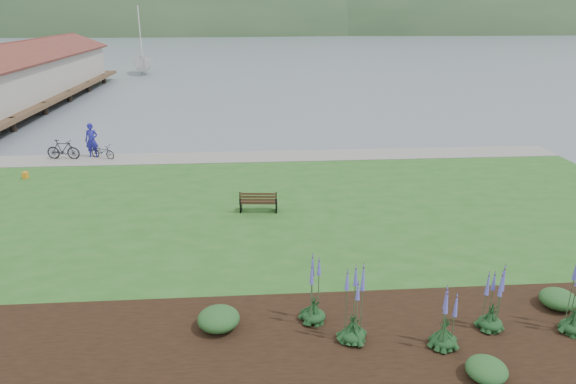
% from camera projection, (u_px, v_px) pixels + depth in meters
% --- Properties ---
extents(ground, '(600.00, 600.00, 0.00)m').
position_uv_depth(ground, '(254.00, 210.00, 21.88)').
color(ground, slate).
rests_on(ground, ground).
extents(lawn, '(34.00, 20.00, 0.40)m').
position_uv_depth(lawn, '(254.00, 224.00, 19.94)').
color(lawn, '#265B20').
rests_on(lawn, ground).
extents(shoreline_path, '(34.00, 2.20, 0.03)m').
position_uv_depth(shoreline_path, '(252.00, 157.00, 28.22)').
color(shoreline_path, gray).
rests_on(shoreline_path, lawn).
extents(garden_bed, '(24.00, 4.40, 0.04)m').
position_uv_depth(garden_bed, '(379.00, 337.00, 12.76)').
color(garden_bed, black).
rests_on(garden_bed, lawn).
extents(far_hillside, '(580.00, 80.00, 38.00)m').
position_uv_depth(far_hillside, '(304.00, 32.00, 182.76)').
color(far_hillside, '#2F512E').
rests_on(far_hillside, ground).
extents(pier_pavilion, '(8.00, 36.00, 5.40)m').
position_uv_depth(pier_pavilion, '(23.00, 73.00, 45.40)').
color(pier_pavilion, '#4C3826').
rests_on(pier_pavilion, ground).
extents(park_bench, '(1.53, 0.74, 0.92)m').
position_uv_depth(park_bench, '(258.00, 201.00, 20.47)').
color(park_bench, '#302012').
rests_on(park_bench, lawn).
extents(person, '(0.82, 0.57, 2.22)m').
position_uv_depth(person, '(91.00, 137.00, 27.80)').
color(person, '#232199').
rests_on(person, lawn).
extents(bicycle_a, '(1.14, 1.59, 0.79)m').
position_uv_depth(bicycle_a, '(103.00, 151.00, 27.80)').
color(bicycle_a, black).
rests_on(bicycle_a, lawn).
extents(bicycle_b, '(0.77, 1.86, 1.09)m').
position_uv_depth(bicycle_b, '(63.00, 150.00, 27.60)').
color(bicycle_b, black).
rests_on(bicycle_b, lawn).
extents(sailboat, '(12.58, 12.71, 26.74)m').
position_uv_depth(sailboat, '(144.00, 74.00, 66.67)').
color(sailboat, silver).
rests_on(sailboat, ground).
extents(pannier, '(0.21, 0.31, 0.32)m').
position_uv_depth(pannier, '(25.00, 175.00, 24.62)').
color(pannier, orange).
rests_on(pannier, lawn).
extents(echium_0, '(0.62, 0.62, 2.32)m').
position_uv_depth(echium_0, '(354.00, 307.00, 12.29)').
color(echium_0, '#133519').
rests_on(echium_0, garden_bed).
extents(echium_1, '(0.62, 0.62, 1.93)m').
position_uv_depth(echium_1, '(493.00, 302.00, 12.82)').
color(echium_1, '#133519').
rests_on(echium_1, garden_bed).
extents(echium_4, '(0.62, 0.62, 2.29)m').
position_uv_depth(echium_4, '(314.00, 291.00, 13.10)').
color(echium_4, '#133519').
rests_on(echium_4, garden_bed).
extents(echium_5, '(0.62, 0.62, 1.76)m').
position_uv_depth(echium_5, '(445.00, 323.00, 12.19)').
color(echium_5, '#133519').
rests_on(echium_5, garden_bed).
extents(shrub_0, '(1.08, 1.08, 0.54)m').
position_uv_depth(shrub_0, '(219.00, 319.00, 13.01)').
color(shrub_0, '#1E4C21').
rests_on(shrub_0, garden_bed).
extents(shrub_1, '(0.91, 0.91, 0.45)m').
position_uv_depth(shrub_1, '(487.00, 369.00, 11.25)').
color(shrub_1, '#1E4C21').
rests_on(shrub_1, garden_bed).
extents(shrub_2, '(0.98, 0.98, 0.49)m').
position_uv_depth(shrub_2, '(558.00, 299.00, 13.94)').
color(shrub_2, '#1E4C21').
rests_on(shrub_2, garden_bed).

